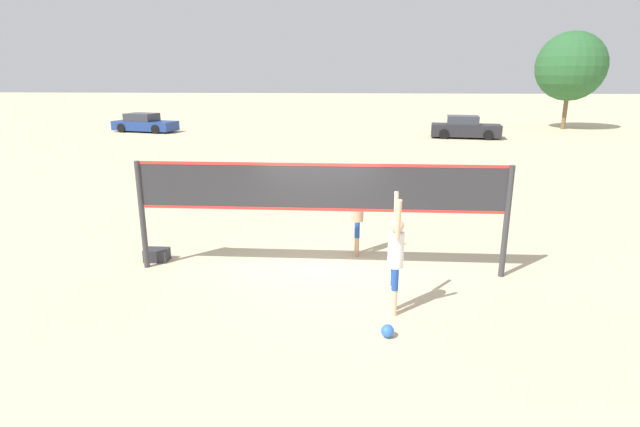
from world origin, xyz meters
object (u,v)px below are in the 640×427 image
(volleyball, at_px, (387,331))
(parked_car_mid, at_px, (144,124))
(parked_car_near, at_px, (465,128))
(tree_left_cluster, at_px, (571,66))
(volleyball_net, at_px, (320,196))
(gear_bag, at_px, (157,255))
(player_blocker, at_px, (358,211))
(player_spiker, at_px, (396,253))

(volleyball, bearing_deg, parked_car_mid, 119.10)
(parked_car_near, relative_size, tree_left_cluster, 0.65)
(volleyball_net, xyz_separation_m, parked_car_mid, (-14.63, 25.88, -1.08))
(gear_bag, bearing_deg, parked_car_mid, 113.08)
(volleyball_net, xyz_separation_m, player_blocker, (0.80, 1.10, -0.61))
(volleyball_net, height_order, parked_car_mid, volleyball_net)
(player_blocker, relative_size, gear_bag, 3.90)
(parked_car_near, distance_m, parked_car_mid, 22.75)
(player_blocker, bearing_deg, gear_bag, -81.17)
(player_spiker, distance_m, parked_car_near, 26.47)
(player_blocker, relative_size, parked_car_mid, 0.42)
(player_spiker, distance_m, parked_car_mid, 32.05)
(gear_bag, relative_size, tree_left_cluster, 0.07)
(parked_car_mid, bearing_deg, volleyball_net, -47.25)
(player_spiker, xyz_separation_m, tree_left_cluster, (15.36, 31.83, 3.50))
(volleyball_net, distance_m, parked_car_near, 25.13)
(parked_car_mid, bearing_deg, player_spiker, -46.63)
(volleyball, distance_m, parked_car_near, 27.36)
(player_blocker, bearing_deg, tree_left_cluster, 151.00)
(player_blocker, xyz_separation_m, parked_car_near, (7.22, 22.69, -0.42))
(parked_car_near, bearing_deg, tree_left_cluster, 43.91)
(volleyball_net, height_order, tree_left_cluster, tree_left_cluster)
(player_spiker, relative_size, gear_bag, 4.14)
(player_blocker, height_order, tree_left_cluster, tree_left_cluster)
(volleyball, relative_size, parked_car_mid, 0.04)
(gear_bag, bearing_deg, tree_left_cluster, 55.18)
(parked_car_near, bearing_deg, player_spiker, -95.64)
(player_blocker, bearing_deg, volleyball, 7.26)
(volleyball, xyz_separation_m, tree_left_cluster, (15.52, 32.70, 4.54))
(player_spiker, bearing_deg, volleyball, 169.72)
(volleyball_net, distance_m, volleyball, 3.39)
(player_spiker, bearing_deg, gear_bag, 66.81)
(gear_bag, bearing_deg, player_spiker, -23.19)
(parked_car_near, distance_m, tree_left_cluster, 11.46)
(player_blocker, distance_m, gear_bag, 4.72)
(player_spiker, height_order, tree_left_cluster, tree_left_cluster)
(tree_left_cluster, bearing_deg, gear_bag, -124.82)
(volleyball, height_order, gear_bag, gear_bag)
(player_spiker, relative_size, parked_car_mid, 0.44)
(parked_car_mid, bearing_deg, gear_bag, -53.66)
(volleyball, bearing_deg, parked_car_near, 75.75)
(player_blocker, xyz_separation_m, tree_left_cluster, (16.01, 28.88, 3.57))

